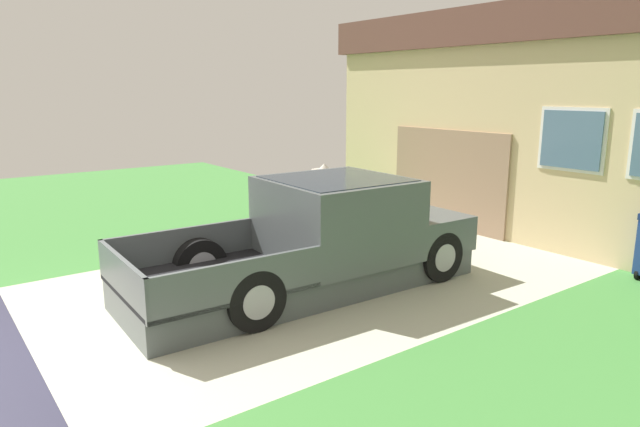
{
  "coord_description": "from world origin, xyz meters",
  "views": [
    {
      "loc": [
        6.84,
        -0.87,
        2.97
      ],
      "look_at": [
        -0.41,
        4.52,
        0.96
      ],
      "focal_mm": 31.54,
      "sensor_mm": 36.0,
      "label": 1
    }
  ],
  "objects_px": {
    "pickup_truck": "(328,238)",
    "house_with_garage": "(586,118)",
    "person_with_hat": "(324,204)",
    "handbag": "(306,247)"
  },
  "relations": [
    {
      "from": "pickup_truck",
      "to": "house_with_garage",
      "type": "bearing_deg",
      "value": 93.8
    },
    {
      "from": "house_with_garage",
      "to": "person_with_hat",
      "type": "bearing_deg",
      "value": -98.95
    },
    {
      "from": "person_with_hat",
      "to": "pickup_truck",
      "type": "bearing_deg",
      "value": -2.74
    },
    {
      "from": "handbag",
      "to": "house_with_garage",
      "type": "relative_size",
      "value": 0.04
    },
    {
      "from": "person_with_hat",
      "to": "house_with_garage",
      "type": "relative_size",
      "value": 0.17
    },
    {
      "from": "pickup_truck",
      "to": "house_with_garage",
      "type": "distance_m",
      "value": 7.84
    },
    {
      "from": "handbag",
      "to": "house_with_garage",
      "type": "height_order",
      "value": "house_with_garage"
    },
    {
      "from": "handbag",
      "to": "pickup_truck",
      "type": "bearing_deg",
      "value": -22.72
    },
    {
      "from": "handbag",
      "to": "house_with_garage",
      "type": "bearing_deg",
      "value": 80.2
    },
    {
      "from": "pickup_truck",
      "to": "house_with_garage",
      "type": "height_order",
      "value": "house_with_garage"
    }
  ]
}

